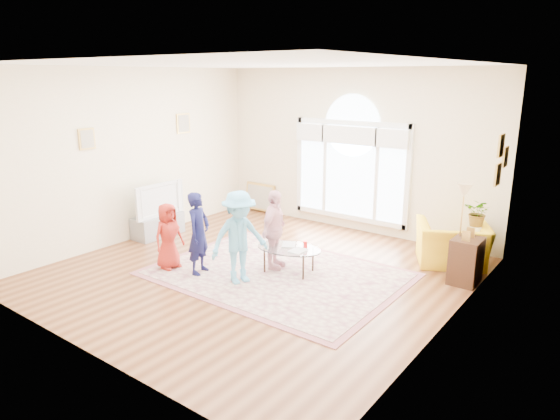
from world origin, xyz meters
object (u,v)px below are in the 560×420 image
Objects in this scene: area_rug at (277,274)px; armchair at (452,244)px; television at (156,199)px; tv_console at (158,225)px; coffee_table at (289,249)px.

armchair reaches higher than area_rug.
television is 1.02× the size of armchair.
television reaches higher than tv_console.
tv_console is at bearing 169.38° from coffee_table.
television reaches higher than coffee_table.
tv_console is at bearing -180.00° from television.
armchair reaches higher than tv_console.
area_rug is 3.14m from television.
area_rug is 3.22× the size of television.
television is 0.97× the size of coffee_table.
armchair is at bearing 20.40° from tv_console.
television is at bearing 169.38° from coffee_table.
coffee_table is 1.05× the size of armchair.
area_rug is 0.44m from coffee_table.
area_rug is at bearing -3.27° from television.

